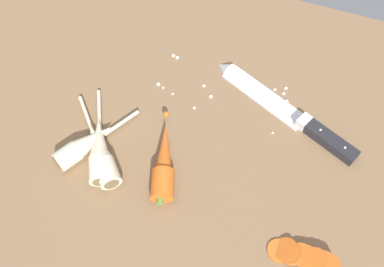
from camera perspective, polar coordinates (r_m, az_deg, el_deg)
The scene contains 8 objects.
ground_plane at distance 84.83cm, azimuth 0.49°, elevation -0.20°, with size 120.00×90.00×4.00cm, color brown.
chefs_knife at distance 87.43cm, azimuth 11.95°, elevation 3.63°, with size 33.13×17.03×4.18cm.
whole_carrot at distance 77.16cm, azimuth -3.87°, elevation -3.95°, with size 9.39×18.98×4.20cm.
parsnip_front at distance 81.55cm, azimuth -14.41°, elevation -1.50°, with size 10.60×17.60×4.00cm.
parsnip_mid_left at distance 80.01cm, azimuth -12.43°, elevation -2.55°, with size 17.09×17.22×4.00cm.
parsnip_mid_right at distance 80.45cm, azimuth -12.53°, elevation -2.06°, with size 12.58×19.95×4.00cm.
carrot_slice_stack at distance 73.70cm, azimuth 14.94°, elevation -15.91°, with size 11.80×4.53×3.46cm.
mince_crumbs at distance 89.54cm, azimuth 3.89°, elevation 6.66°, with size 27.74×12.60×0.88cm.
Camera 1 is at (15.64, -42.22, 69.89)cm, focal length 39.07 mm.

